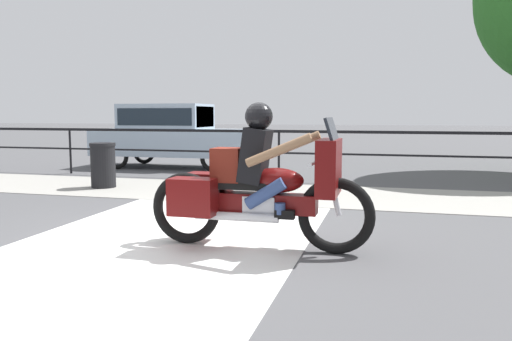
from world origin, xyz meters
TOP-DOWN VIEW (x-y plane):
  - ground_plane at (0.00, 0.00)m, footprint 120.00×120.00m
  - sidewalk_band at (0.00, 3.40)m, footprint 44.00×2.40m
  - crosswalk_band at (-0.16, -0.20)m, footprint 3.17×6.00m
  - fence_railing at (0.00, 5.11)m, footprint 36.00×0.05m
  - motorcycle at (0.92, -0.22)m, footprint 2.42×0.76m
  - parked_car at (-3.31, 6.98)m, footprint 4.26×1.62m
  - trash_bin at (-3.06, 3.24)m, footprint 0.49×0.49m

SIDE VIEW (x-z plane):
  - ground_plane at x=0.00m, z-range 0.00..0.00m
  - crosswalk_band at x=-0.16m, z-range 0.00..0.01m
  - sidewalk_band at x=0.00m, z-range 0.00..0.01m
  - trash_bin at x=-3.06m, z-range 0.00..0.87m
  - motorcycle at x=0.92m, z-range -0.09..1.45m
  - fence_railing at x=0.00m, z-range 0.31..1.40m
  - parked_car at x=-3.31m, z-range 0.10..1.78m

